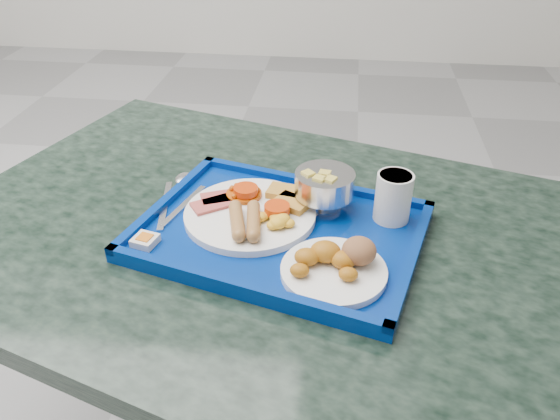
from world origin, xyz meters
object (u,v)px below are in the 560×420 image
Objects in this scene: bread_plate at (337,264)px; juice_cup at (393,196)px; main_plate at (253,212)px; fruit_bowl at (324,185)px; table at (272,310)px; tray at (280,233)px.

juice_cup is at bearing 60.69° from bread_plate.
fruit_bowl reaches higher than main_plate.
bread_plate is at bearing -45.85° from table.
bread_plate is (0.15, -0.13, 0.00)m from main_plate.
fruit_bowl is at bearing 48.72° from tray.
juice_cup reaches higher than bread_plate.
fruit_bowl is at bearing 21.68° from main_plate.
table is at bearing -169.11° from juice_cup.
table is at bearing 132.63° from tray.
main_plate is 1.43× the size of bread_plate.
bread_plate is (0.12, -0.12, 0.22)m from table.
main_plate is 2.18× the size of fruit_bowl.
juice_cup is at bearing 10.89° from table.
main_plate reaches higher than table.
juice_cup is (0.24, 0.03, 0.03)m from main_plate.
juice_cup reaches higher than table.
table is at bearing 134.15° from bread_plate.
table is 8.48× the size of bread_plate.
juice_cup is (0.19, 0.06, 0.05)m from tray.
juice_cup reaches higher than tray.
main_plate reaches higher than tray.
fruit_bowl is (-0.03, 0.18, 0.03)m from bread_plate.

